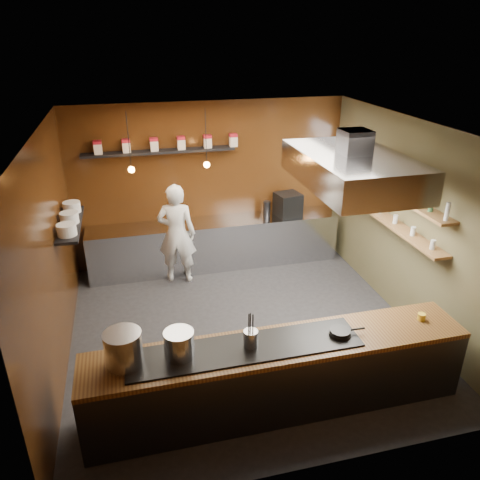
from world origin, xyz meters
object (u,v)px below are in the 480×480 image
object	(u,v)px
stockpot_small	(179,344)
espresso_machine	(288,205)
chef	(177,234)
extractor_hood	(352,169)
stockpot_large	(124,349)

from	to	relation	value
stockpot_small	espresso_machine	world-z (taller)	espresso_machine
espresso_machine	chef	size ratio (longest dim) A/B	0.24
espresso_machine	chef	distance (m)	2.18
extractor_hood	stockpot_small	world-z (taller)	extractor_hood
chef	espresso_machine	bearing A→B (deg)	-155.71
extractor_hood	chef	xyz separation A→B (m)	(-2.05, 2.17, -1.61)
stockpot_small	chef	xyz separation A→B (m)	(0.37, 3.34, -0.20)
extractor_hood	chef	bearing A→B (deg)	133.41
stockpot_large	espresso_machine	distance (m)	4.81
extractor_hood	stockpot_small	xyz separation A→B (m)	(-2.41, -1.17, -1.41)
stockpot_small	extractor_hood	bearing A→B (deg)	25.86
stockpot_small	stockpot_large	bearing A→B (deg)	179.12
extractor_hood	espresso_machine	distance (m)	2.89
espresso_machine	extractor_hood	bearing A→B (deg)	-102.52
stockpot_large	espresso_machine	xyz separation A→B (m)	(3.07, 3.70, -0.02)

